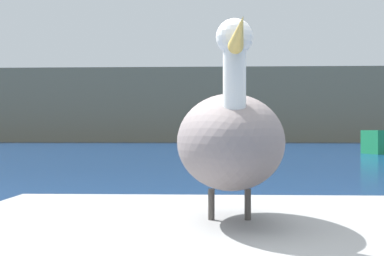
# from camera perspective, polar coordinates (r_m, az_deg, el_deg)

# --- Properties ---
(hillside_backdrop) EXTENTS (140.00, 10.64, 8.64)m
(hillside_backdrop) POSITION_cam_1_polar(r_m,az_deg,el_deg) (68.05, 2.17, 2.22)
(hillside_backdrop) COLOR #7F755B
(hillside_backdrop) RESTS_ON ground
(pelican) EXTENTS (0.50, 1.27, 0.84)m
(pelican) POSITION_cam_1_polar(r_m,az_deg,el_deg) (2.46, 3.97, -1.19)
(pelican) COLOR gray
(pelican) RESTS_ON pier_dock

